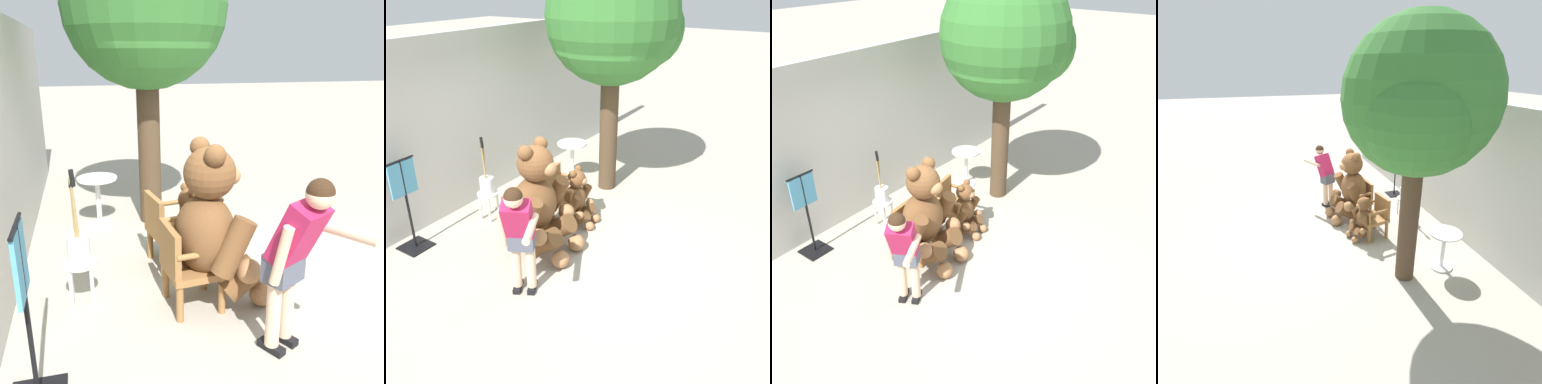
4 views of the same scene
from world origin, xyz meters
The scene contains 12 objects.
ground_plane centered at (0.00, 0.00, 0.00)m, with size 60.00×60.00×0.00m, color #A8A091.
back_wall centered at (0.00, 2.40, 1.40)m, with size 10.00×0.16×2.80m, color beige.
wooden_chair_left centered at (-0.46, 0.68, 0.46)m, with size 0.61×0.57×0.86m.
wooden_chair_right centered at (0.45, 0.68, 0.46)m, with size 0.64×0.61×0.86m.
teddy_bear_large centered at (-0.45, 0.41, 0.80)m, with size 0.99×0.97×1.64m.
teddy_bear_small centered at (0.47, 0.38, 0.46)m, with size 0.58×0.58×0.95m.
person_visitor centered at (-1.34, 0.02, 0.92)m, with size 0.66×0.70×1.54m.
white_stool centered at (-0.17, 1.67, 0.36)m, with size 0.34×0.34×0.46m.
brush_bucket centered at (-0.17, 1.67, 0.64)m, with size 0.22×0.22×0.92m.
round_side_table centered at (1.86, 1.41, 0.45)m, with size 0.56×0.56×0.72m.
patio_tree centered at (1.97, 0.60, 2.89)m, with size 2.25×2.15×4.04m.
clothing_display_stand centered at (-1.38, 2.00, 0.72)m, with size 0.44×0.40×1.36m.
Camera 2 is at (-4.47, -2.78, 3.50)m, focal length 40.00 mm.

